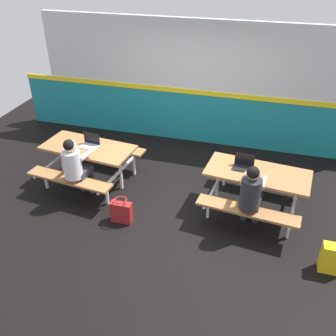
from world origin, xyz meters
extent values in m
cube|color=black|center=(0.00, 0.00, -0.01)|extent=(10.00, 10.00, 0.02)
cube|color=teal|center=(0.00, 2.28, 0.55)|extent=(8.00, 0.12, 1.10)
cube|color=yellow|center=(0.00, 2.21, 1.15)|extent=(8.00, 0.03, 0.10)
cube|color=silver|center=(0.00, 2.28, 1.90)|extent=(6.72, 0.12, 1.40)
cube|color=#9E6B3D|center=(-1.49, 0.12, 0.72)|extent=(1.71, 0.93, 0.04)
cube|color=#9E6B3D|center=(-1.56, -0.51, 0.43)|extent=(1.57, 0.46, 0.04)
cube|color=#9E6B3D|center=(-1.42, 0.75, 0.43)|extent=(1.57, 0.46, 0.04)
cube|color=white|center=(-2.12, 0.19, 0.35)|extent=(0.04, 0.04, 0.70)
cube|color=white|center=(-2.12, 0.19, 0.39)|extent=(0.22, 1.54, 0.04)
cube|color=white|center=(-2.18, -0.31, 0.21)|extent=(0.04, 0.04, 0.41)
cube|color=white|center=(-2.06, 0.70, 0.21)|extent=(0.04, 0.04, 0.41)
cube|color=white|center=(-0.86, 0.05, 0.35)|extent=(0.04, 0.04, 0.70)
cube|color=white|center=(-0.86, 0.05, 0.39)|extent=(0.22, 1.54, 0.04)
cube|color=white|center=(-0.92, -0.46, 0.21)|extent=(0.04, 0.04, 0.41)
cube|color=white|center=(-0.80, 0.55, 0.21)|extent=(0.04, 0.04, 0.41)
cube|color=#9E6B3D|center=(1.49, 0.08, 0.72)|extent=(1.71, 0.93, 0.04)
cube|color=#9E6B3D|center=(1.42, -0.55, 0.43)|extent=(1.57, 0.46, 0.04)
cube|color=#9E6B3D|center=(1.56, 0.71, 0.43)|extent=(1.57, 0.46, 0.04)
cube|color=white|center=(0.86, 0.15, 0.35)|extent=(0.04, 0.04, 0.70)
cube|color=white|center=(0.86, 0.15, 0.39)|extent=(0.22, 1.54, 0.04)
cube|color=white|center=(0.80, -0.35, 0.21)|extent=(0.04, 0.04, 0.41)
cube|color=white|center=(0.92, 0.66, 0.21)|extent=(0.04, 0.04, 0.41)
cube|color=white|center=(2.12, 0.01, 0.35)|extent=(0.04, 0.04, 0.70)
cube|color=white|center=(2.12, 0.01, 0.39)|extent=(0.22, 1.54, 0.04)
cube|color=white|center=(2.06, -0.50, 0.21)|extent=(0.04, 0.04, 0.41)
cube|color=white|center=(2.18, 0.51, 0.21)|extent=(0.04, 0.04, 0.41)
cylinder|color=#2D2D38|center=(-1.51, -0.19, 0.23)|extent=(0.11, 0.11, 0.45)
cylinder|color=#2D2D38|center=(-1.33, -0.21, 0.23)|extent=(0.11, 0.11, 0.45)
cube|color=#2D2D38|center=(-1.43, -0.35, 0.51)|extent=(0.34, 0.41, 0.12)
cylinder|color=silver|center=(-1.45, -0.52, 0.75)|extent=(0.30, 0.30, 0.48)
cylinder|color=beige|center=(-1.57, -0.31, 0.85)|extent=(0.11, 0.31, 0.08)
cylinder|color=beige|center=(-1.29, -0.34, 0.85)|extent=(0.11, 0.31, 0.08)
sphere|color=beige|center=(-1.45, -0.50, 1.08)|extent=(0.20, 0.20, 0.20)
sphere|color=black|center=(-1.45, -0.53, 1.11)|extent=(0.18, 0.18, 0.18)
cylinder|color=#2D2D38|center=(1.37, -0.22, 0.23)|extent=(0.11, 0.11, 0.45)
cylinder|color=#2D2D38|center=(1.55, -0.24, 0.23)|extent=(0.11, 0.11, 0.45)
cube|color=#2D2D38|center=(1.44, -0.38, 0.51)|extent=(0.34, 0.41, 0.12)
cylinder|color=#26262B|center=(1.42, -0.55, 0.75)|extent=(0.30, 0.30, 0.48)
cylinder|color=tan|center=(1.31, -0.34, 0.85)|extent=(0.11, 0.31, 0.08)
cylinder|color=tan|center=(1.59, -0.37, 0.85)|extent=(0.11, 0.31, 0.08)
sphere|color=tan|center=(1.43, -0.53, 1.08)|extent=(0.20, 0.20, 0.20)
sphere|color=black|center=(1.42, -0.56, 1.11)|extent=(0.18, 0.18, 0.18)
cube|color=silver|center=(-1.46, 0.12, 0.75)|extent=(0.34, 0.26, 0.01)
cube|color=black|center=(-1.45, 0.22, 0.86)|extent=(0.32, 0.04, 0.21)
cube|color=black|center=(1.24, 0.11, 0.75)|extent=(0.34, 0.26, 0.01)
cube|color=black|center=(1.25, 0.21, 0.86)|extent=(0.32, 0.04, 0.21)
cube|color=yellow|center=(2.62, -1.02, 0.22)|extent=(0.30, 0.18, 0.44)
cube|color=yellow|center=(2.62, -0.91, 0.15)|extent=(0.21, 0.04, 0.19)
cube|color=maroon|center=(-0.52, -0.81, 0.18)|extent=(0.34, 0.14, 0.36)
torus|color=maroon|center=(-0.52, -0.81, 0.42)|extent=(0.21, 0.21, 0.02)
camera|label=1|loc=(1.45, -5.09, 3.93)|focal=39.77mm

